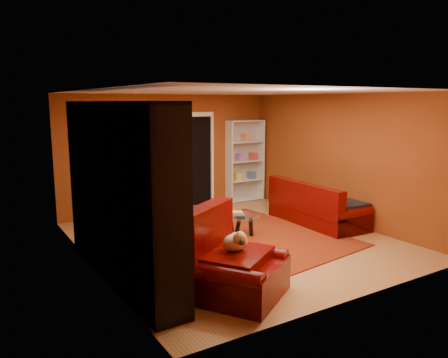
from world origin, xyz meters
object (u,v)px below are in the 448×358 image
armchair (237,261)px  dog (235,242)px  coffee_table (240,225)px  christmas_tree (126,181)px  white_bookshelf (245,161)px  gift_box_green (157,215)px  gift_box_teal (119,217)px  sofa (318,202)px  rug (248,238)px  acrylic_chair (173,203)px  gift_box_red (146,211)px  media_unit (120,193)px

armchair → dog: size_ratio=2.94×
armchair → coffee_table: 2.53m
christmas_tree → white_bookshelf: white_bookshelf is taller
gift_box_green → white_bookshelf: size_ratio=0.12×
christmas_tree → gift_box_teal: (-0.18, -0.01, -0.73)m
armchair → dog: bearing=45.0°
white_bookshelf → armchair: bearing=-124.4°
gift_box_green → dog: dog is taller
dog → sofa: size_ratio=0.19×
rug → acrylic_chair: size_ratio=3.86×
white_bookshelf → sofa: size_ratio=0.99×
gift_box_red → coffee_table: size_ratio=0.33×
rug → gift_box_teal: gift_box_teal is taller
gift_box_teal → dog: bearing=-86.7°
christmas_tree → sofa: (3.27, -2.09, -0.42)m
gift_box_red → white_bookshelf: size_ratio=0.12×
media_unit → white_bookshelf: 5.29m
gift_box_teal → coffee_table: (1.64, -1.96, 0.06)m
coffee_table → acrylic_chair: bearing=116.1°
media_unit → coffee_table: 2.81m
gift_box_teal → gift_box_red: (0.68, 0.25, -0.01)m
gift_box_green → coffee_table: (0.91, -1.73, 0.07)m
christmas_tree → gift_box_teal: 0.75m
gift_box_teal → dog: dog is taller
rug → media_unit: bearing=-167.2°
media_unit → christmas_tree: 2.97m
media_unit → gift_box_green: 3.17m
gift_box_red → armchair: bearing=-96.2°
sofa → acrylic_chair: bearing=60.2°
gift_box_teal → sofa: 4.03m
dog → media_unit: bearing=98.9°
dog → coffee_table: size_ratio=0.53×
acrylic_chair → dog: bearing=-105.0°
gift_box_red → rug: bearing=-67.8°
rug → gift_box_teal: (-1.67, 2.18, 0.12)m
armchair → white_bookshelf: bearing=21.9°
gift_box_green → rug: bearing=-64.3°
gift_box_green → christmas_tree: bearing=156.2°
armchair → gift_box_red: bearing=51.0°
acrylic_chair → christmas_tree: bearing=140.7°
sofa → coffee_table: bearing=87.9°
gift_box_teal → coffee_table: coffee_table is taller
coffee_table → acrylic_chair: 1.58m
armchair → coffee_table: armchair is taller
white_bookshelf → sofa: (0.07, -2.51, -0.55)m
dog → christmas_tree: bearing=57.9°
gift_box_teal → white_bookshelf: 3.51m
christmas_tree → acrylic_chair: 1.05m
dog → coffee_table: 2.49m
gift_box_green → coffee_table: bearing=-62.3°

